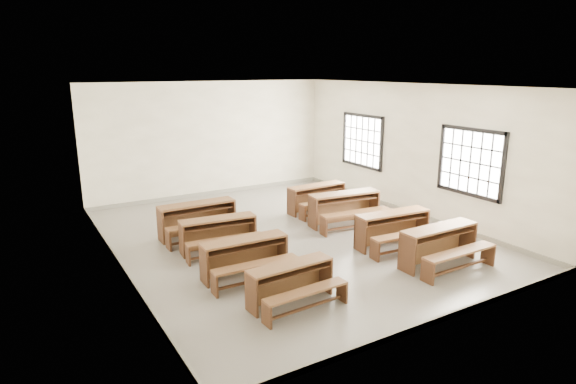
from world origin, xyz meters
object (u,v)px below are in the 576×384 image
desk_set_0 (292,281)px  desk_set_7 (318,196)px  desk_set_5 (394,227)px  desk_set_1 (246,255)px  desk_set_3 (198,217)px  desk_set_4 (441,243)px  desk_set_2 (219,232)px  desk_set_6 (346,206)px

desk_set_0 → desk_set_7: size_ratio=0.93×
desk_set_5 → desk_set_1: bearing=-178.9°
desk_set_3 → desk_set_4: 4.99m
desk_set_2 → desk_set_4: desk_set_4 is taller
desk_set_4 → desk_set_7: (-0.02, 3.98, -0.02)m
desk_set_1 → desk_set_3: bearing=90.8°
desk_set_1 → desk_set_2: bearing=88.3°
desk_set_2 → desk_set_4: bearing=-34.8°
desk_set_1 → desk_set_2: desk_set_1 is taller
desk_set_3 → desk_set_5: size_ratio=1.00×
desk_set_5 → desk_set_6: 1.63m
desk_set_1 → desk_set_6: 3.55m
desk_set_3 → desk_set_7: desk_set_3 is taller
desk_set_0 → desk_set_5: desk_set_5 is taller
desk_set_0 → desk_set_1: size_ratio=0.93×
desk_set_2 → desk_set_4: (3.23, -2.74, 0.03)m
desk_set_2 → desk_set_3: desk_set_3 is taller
desk_set_4 → desk_set_5: size_ratio=0.98×
desk_set_6 → desk_set_7: (0.03, 1.20, -0.04)m
desk_set_3 → desk_set_5: desk_set_3 is taller
desk_set_0 → desk_set_6: size_ratio=0.81×
desk_set_5 → desk_set_6: desk_set_6 is taller
desk_set_7 → desk_set_2: bearing=-160.4°
desk_set_6 → desk_set_7: size_ratio=1.14×
desk_set_0 → desk_set_1: (-0.18, 1.24, 0.03)m
desk_set_5 → desk_set_7: size_ratio=1.06×
desk_set_1 → desk_set_2: size_ratio=0.98×
desk_set_3 → desk_set_6: desk_set_6 is taller
desk_set_6 → desk_set_4: bearing=-82.3°
desk_set_4 → desk_set_7: bearing=90.0°
desk_set_3 → desk_set_7: bearing=4.0°
desk_set_1 → desk_set_5: size_ratio=0.93×
desk_set_0 → desk_set_4: size_ratio=0.89×
desk_set_0 → desk_set_3: bearing=89.5°
desk_set_0 → desk_set_7: (3.10, 3.86, 0.03)m
desk_set_3 → desk_set_4: size_ratio=1.02×
desk_set_4 → desk_set_5: 1.16m
desk_set_0 → desk_set_3: size_ratio=0.87×
desk_set_0 → desk_set_3: 3.65m
desk_set_2 → desk_set_4: 4.23m
desk_set_0 → desk_set_7: 4.96m
desk_set_4 → desk_set_5: bearing=93.5°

